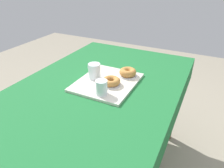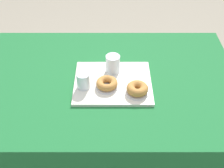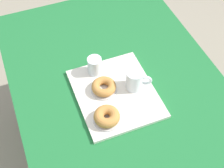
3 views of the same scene
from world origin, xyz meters
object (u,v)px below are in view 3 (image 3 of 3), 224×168
(sugar_donut_right, at_px, (107,116))
(serving_tray, at_px, (115,93))
(donut_plate_left, at_px, (104,90))
(water_glass_near, at_px, (95,66))
(tea_mug_left, at_px, (135,80))
(sugar_donut_left, at_px, (104,87))
(dining_table, at_px, (120,102))
(donut_plate_right, at_px, (107,120))

(sugar_donut_right, bearing_deg, serving_tray, 144.40)
(donut_plate_left, bearing_deg, water_glass_near, -179.81)
(tea_mug_left, relative_size, water_glass_near, 1.30)
(donut_plate_left, relative_size, sugar_donut_right, 1.06)
(sugar_donut_left, height_order, sugar_donut_right, sugar_donut_right)
(water_glass_near, bearing_deg, tea_mug_left, 41.92)
(serving_tray, bearing_deg, dining_table, 128.68)
(dining_table, height_order, donut_plate_left, donut_plate_left)
(sugar_donut_left, height_order, donut_plate_right, sugar_donut_left)
(tea_mug_left, relative_size, sugar_donut_left, 1.01)
(water_glass_near, height_order, donut_plate_left, water_glass_near)
(serving_tray, relative_size, sugar_donut_right, 3.67)
(tea_mug_left, relative_size, donut_plate_left, 0.96)
(sugar_donut_left, bearing_deg, serving_tray, 59.26)
(serving_tray, height_order, donut_plate_left, donut_plate_left)
(dining_table, relative_size, sugar_donut_left, 12.93)
(tea_mug_left, xyz_separation_m, sugar_donut_right, (0.12, -0.17, -0.02))
(tea_mug_left, height_order, sugar_donut_right, tea_mug_left)
(tea_mug_left, distance_m, sugar_donut_left, 0.13)
(sugar_donut_right, bearing_deg, water_glass_near, 170.90)
(donut_plate_left, relative_size, donut_plate_right, 1.00)
(dining_table, xyz_separation_m, donut_plate_right, (0.15, -0.12, 0.13))
(sugar_donut_left, bearing_deg, sugar_donut_right, -16.46)
(dining_table, xyz_separation_m, water_glass_near, (-0.11, -0.08, 0.17))
(donut_plate_left, bearing_deg, tea_mug_left, 78.41)
(water_glass_near, bearing_deg, sugar_donut_left, 0.19)
(serving_tray, xyz_separation_m, donut_plate_right, (0.12, -0.08, 0.01))
(donut_plate_left, relative_size, sugar_donut_left, 1.06)
(dining_table, bearing_deg, sugar_donut_right, -39.39)
(donut_plate_left, xyz_separation_m, sugar_donut_right, (0.14, -0.04, 0.02))
(tea_mug_left, relative_size, donut_plate_right, 0.96)
(serving_tray, distance_m, sugar_donut_left, 0.06)
(serving_tray, xyz_separation_m, donut_plate_left, (-0.03, -0.04, 0.01))
(donut_plate_left, bearing_deg, sugar_donut_left, 0.00)
(water_glass_near, distance_m, sugar_donut_left, 0.12)
(tea_mug_left, bearing_deg, water_glass_near, -138.08)
(donut_plate_left, bearing_deg, donut_plate_right, -16.46)
(tea_mug_left, xyz_separation_m, sugar_donut_left, (-0.03, -0.13, -0.02))
(donut_plate_right, relative_size, sugar_donut_right, 1.06)
(donut_plate_right, bearing_deg, donut_plate_left, 163.54)
(water_glass_near, xyz_separation_m, sugar_donut_right, (0.26, -0.04, -0.01))
(water_glass_near, bearing_deg, serving_tray, 16.52)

